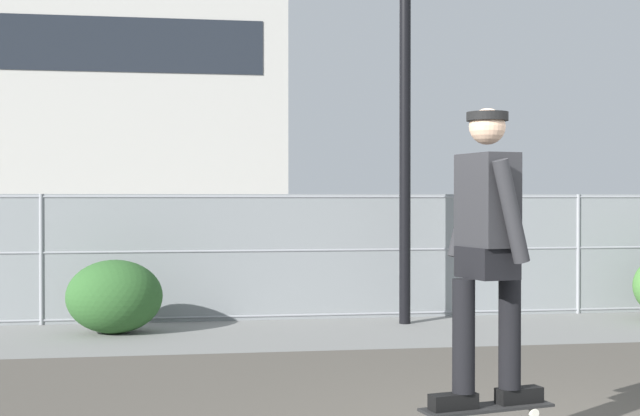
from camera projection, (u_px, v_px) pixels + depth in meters
The scene contains 8 objects.
gravel_berm at pixel (439, 401), 7.00m from camera, with size 11.30×3.13×0.31m, color #4C473F.
skateboard at pixel (487, 408), 5.05m from camera, with size 0.82×0.37×0.07m.
skater at pixel (487, 238), 5.04m from camera, with size 0.72×0.62×1.72m.
chain_fence at pixel (323, 256), 12.93m from camera, with size 24.18×0.06×1.85m.
street_lamp at pixel (405, 30), 12.40m from camera, with size 0.44×0.44×6.72m.
parked_car_mid at pixel (277, 251), 15.78m from camera, with size 4.51×2.16×1.66m.
parked_car_far at pixel (621, 248), 16.76m from camera, with size 4.53×2.20×1.66m.
shrub_left at pixel (114, 297), 11.53m from camera, with size 1.26×1.03×0.97m.
Camera 1 is at (-2.01, -4.32, 1.78)m, focal length 49.05 mm.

